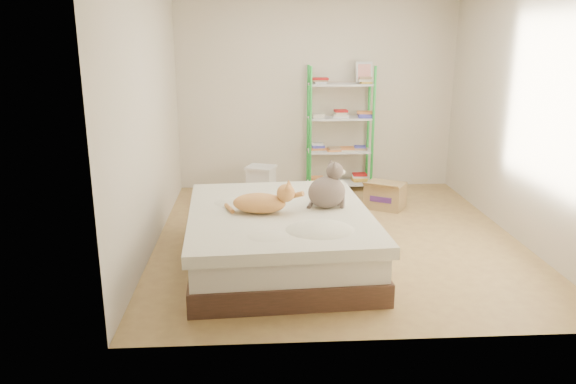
{
  "coord_description": "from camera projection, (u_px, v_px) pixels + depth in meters",
  "views": [
    {
      "loc": [
        -0.86,
        -5.62,
        2.11
      ],
      "look_at": [
        -0.54,
        -0.38,
        0.62
      ],
      "focal_mm": 35.0,
      "sensor_mm": 36.0,
      "label": 1
    }
  ],
  "objects": [
    {
      "name": "room",
      "position": [
        339.0,
        116.0,
        5.66
      ],
      "size": [
        3.81,
        4.21,
        2.61
      ],
      "color": "tan",
      "rests_on": "ground"
    },
    {
      "name": "bed",
      "position": [
        279.0,
        237.0,
        5.26
      ],
      "size": [
        1.77,
        2.16,
        0.53
      ],
      "rotation": [
        0.0,
        0.0,
        0.06
      ],
      "color": "brown",
      "rests_on": "ground"
    },
    {
      "name": "white_bin",
      "position": [
        261.0,
        181.0,
        7.47
      ],
      "size": [
        0.44,
        0.42,
        0.41
      ],
      "rotation": [
        0.0,
        0.0,
        -0.38
      ],
      "color": "silver",
      "rests_on": "ground"
    },
    {
      "name": "orange_cat",
      "position": [
        259.0,
        201.0,
        5.09
      ],
      "size": [
        0.61,
        0.39,
        0.23
      ],
      "primitive_type": null,
      "rotation": [
        0.0,
        0.0,
        -0.15
      ],
      "color": "#E9AD52",
      "rests_on": "bed"
    },
    {
      "name": "cardboard_box",
      "position": [
        385.0,
        195.0,
        6.99
      ],
      "size": [
        0.57,
        0.6,
        0.37
      ],
      "rotation": [
        0.0,
        0.0,
        -0.53
      ],
      "color": "tan",
      "rests_on": "ground"
    },
    {
      "name": "grey_cat",
      "position": [
        327.0,
        185.0,
        5.22
      ],
      "size": [
        0.44,
        0.39,
        0.43
      ],
      "primitive_type": null,
      "rotation": [
        0.0,
        0.0,
        1.78
      ],
      "color": "#7C695F",
      "rests_on": "bed"
    },
    {
      "name": "shelf_unit",
      "position": [
        340.0,
        132.0,
        7.62
      ],
      "size": [
        0.88,
        0.36,
        1.74
      ],
      "color": "green",
      "rests_on": "ground"
    }
  ]
}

